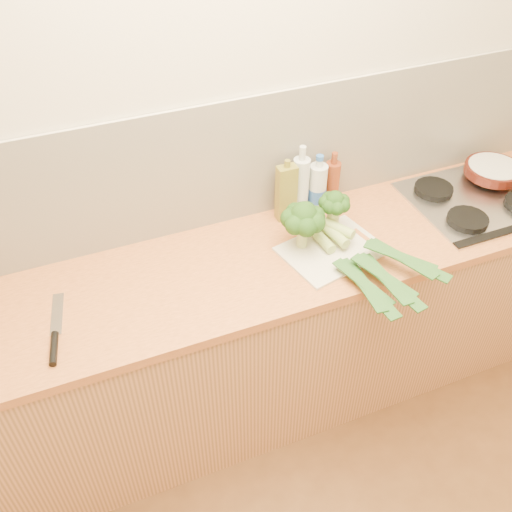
% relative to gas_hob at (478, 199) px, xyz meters
% --- Properties ---
extents(room_shell, '(3.50, 3.50, 3.50)m').
position_rel_gas_hob_xyz_m(room_shell, '(-1.02, 0.29, 0.26)').
color(room_shell, beige).
rests_on(room_shell, ground).
extents(counter, '(3.20, 0.62, 0.90)m').
position_rel_gas_hob_xyz_m(counter, '(-1.02, 0.00, -0.46)').
color(counter, tan).
rests_on(counter, ground).
extents(gas_hob, '(0.58, 0.50, 0.04)m').
position_rel_gas_hob_xyz_m(gas_hob, '(0.00, 0.00, 0.00)').
color(gas_hob, silver).
rests_on(gas_hob, counter).
extents(chopping_board, '(0.43, 0.36, 0.01)m').
position_rel_gas_hob_xyz_m(chopping_board, '(-0.76, -0.06, -0.01)').
color(chopping_board, '#EEE4CF').
rests_on(chopping_board, counter).
extents(broccoli_left, '(0.17, 0.18, 0.20)m').
position_rel_gas_hob_xyz_m(broccoli_left, '(-0.86, 0.01, 0.13)').
color(broccoli_left, '#AEBD6E').
rests_on(broccoli_left, chopping_board).
extents(broccoli_right, '(0.13, 0.13, 0.19)m').
position_rel_gas_hob_xyz_m(broccoli_right, '(-0.70, 0.05, 0.13)').
color(broccoli_right, '#AEBD6E').
rests_on(broccoli_right, chopping_board).
extents(leek_front, '(0.12, 0.65, 0.04)m').
position_rel_gas_hob_xyz_m(leek_front, '(-0.77, -0.10, 0.02)').
color(leek_front, white).
rests_on(leek_front, chopping_board).
extents(leek_mid, '(0.18, 0.68, 0.04)m').
position_rel_gas_hob_xyz_m(leek_mid, '(-0.72, -0.09, 0.04)').
color(leek_mid, white).
rests_on(leek_mid, chopping_board).
extents(leek_back, '(0.35, 0.58, 0.04)m').
position_rel_gas_hob_xyz_m(leek_back, '(-0.67, -0.09, 0.06)').
color(leek_back, white).
rests_on(leek_back, chopping_board).
extents(chefs_knife, '(0.09, 0.34, 0.02)m').
position_rel_gas_hob_xyz_m(chefs_knife, '(-1.84, -0.12, -0.00)').
color(chefs_knife, silver).
rests_on(chefs_knife, counter).
extents(skillet, '(0.38, 0.26, 0.04)m').
position_rel_gas_hob_xyz_m(skillet, '(0.16, 0.11, 0.05)').
color(skillet, '#44130B').
rests_on(skillet, gas_hob).
extents(oil_tin, '(0.08, 0.05, 0.28)m').
position_rel_gas_hob_xyz_m(oil_tin, '(-0.84, 0.22, 0.11)').
color(oil_tin, olive).
rests_on(oil_tin, counter).
extents(glass_bottle, '(0.07, 0.07, 0.32)m').
position_rel_gas_hob_xyz_m(glass_bottle, '(-0.76, 0.23, 0.12)').
color(glass_bottle, silver).
rests_on(glass_bottle, counter).
extents(amber_bottle, '(0.06, 0.06, 0.25)m').
position_rel_gas_hob_xyz_m(amber_bottle, '(-0.61, 0.24, 0.09)').
color(amber_bottle, maroon).
rests_on(amber_bottle, counter).
extents(water_bottle, '(0.08, 0.08, 0.25)m').
position_rel_gas_hob_xyz_m(water_bottle, '(-0.69, 0.22, 0.09)').
color(water_bottle, silver).
rests_on(water_bottle, counter).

